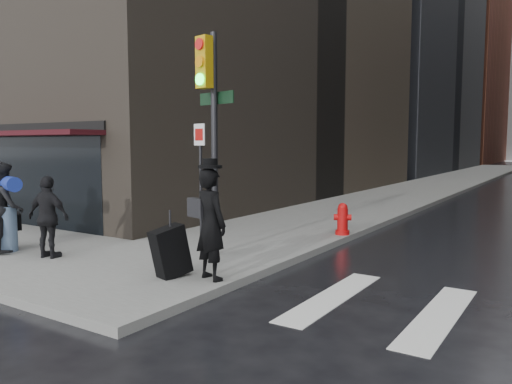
% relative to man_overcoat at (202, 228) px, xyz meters
% --- Properties ---
extents(ground, '(140.00, 140.00, 0.00)m').
position_rel_man_overcoat_xyz_m(ground, '(-1.46, -0.31, -1.00)').
color(ground, black).
rests_on(ground, ground).
extents(sidewalk_left, '(4.00, 50.00, 0.15)m').
position_rel_man_overcoat_xyz_m(sidewalk_left, '(-1.46, 26.69, -0.93)').
color(sidewalk_left, slate).
rests_on(sidewalk_left, ground).
extents(bldg_left_far, '(22.00, 20.00, 26.00)m').
position_rel_man_overcoat_xyz_m(bldg_left_far, '(-14.46, 61.69, 12.00)').
color(bldg_left_far, '#59281E').
rests_on(bldg_left_far, ground).
extents(storefront, '(8.40, 1.11, 2.83)m').
position_rel_man_overcoat_xyz_m(storefront, '(-8.46, 1.59, 0.82)').
color(storefront, black).
rests_on(storefront, ground).
extents(man_overcoat, '(1.28, 0.95, 2.03)m').
position_rel_man_overcoat_xyz_m(man_overcoat, '(0.00, 0.00, 0.00)').
color(man_overcoat, black).
rests_on(man_overcoat, ground).
extents(man_jeans, '(1.27, 1.13, 1.86)m').
position_rel_man_overcoat_xyz_m(man_jeans, '(-4.80, -0.56, 0.08)').
color(man_jeans, black).
rests_on(man_jeans, ground).
extents(man_greycoat, '(1.01, 0.58, 1.61)m').
position_rel_man_overcoat_xyz_m(man_greycoat, '(-3.50, -0.43, -0.05)').
color(man_greycoat, black).
rests_on(man_greycoat, ground).
extents(traffic_light, '(1.08, 0.59, 4.41)m').
position_rel_man_overcoat_xyz_m(traffic_light, '(-1.02, 1.50, 1.99)').
color(traffic_light, black).
rests_on(traffic_light, ground).
extents(fire_hydrant, '(0.45, 0.34, 0.79)m').
position_rel_man_overcoat_xyz_m(fire_hydrant, '(0.34, 5.04, -0.50)').
color(fire_hydrant, '#B20A0B').
rests_on(fire_hydrant, ground).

